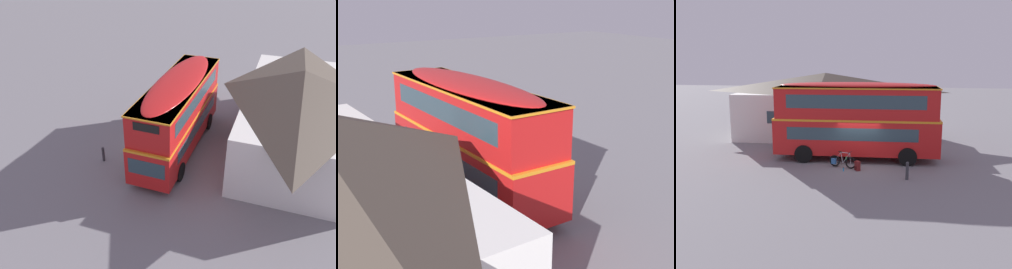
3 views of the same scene
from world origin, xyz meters
The scene contains 6 objects.
ground_plane centered at (0.00, 0.00, 0.00)m, with size 120.00×120.00×0.00m, color slate.
double_decker_bus centered at (-0.26, 1.15, 2.64)m, with size 10.06×2.85×4.79m.
touring_bicycle centered at (-0.92, -0.81, 0.37)m, with size 1.64×0.67×0.96m.
backpack_on_ground centered at (0.06, -1.27, 0.30)m, with size 0.37×0.39×0.58m.
water_bottle_blue_sports centered at (-0.70, -1.54, 0.10)m, with size 0.08×0.08×0.21m.
kerb_bollard centered at (2.79, -2.53, 0.50)m, with size 0.16×0.16×0.97m.
Camera 2 is at (-16.48, 9.58, 8.09)m, focal length 50.22 mm.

